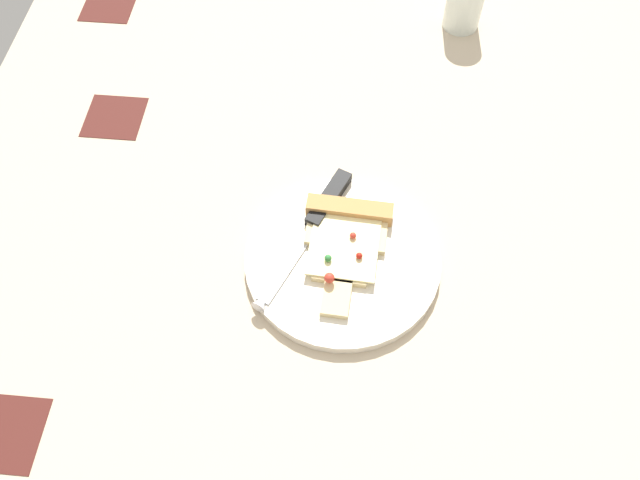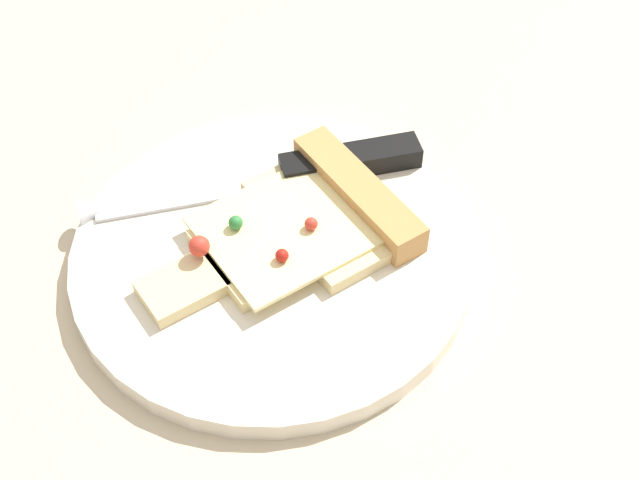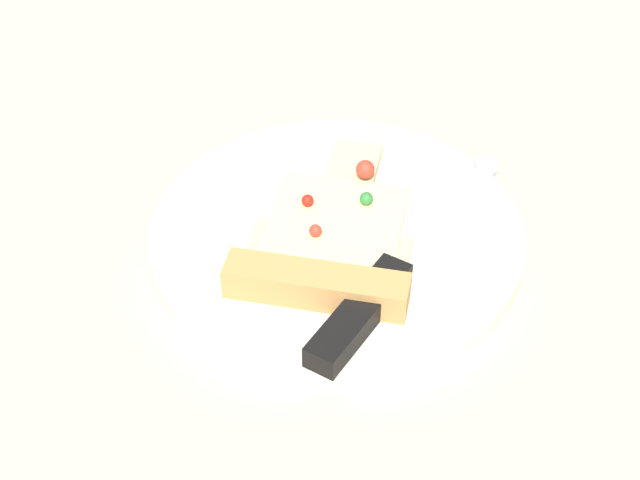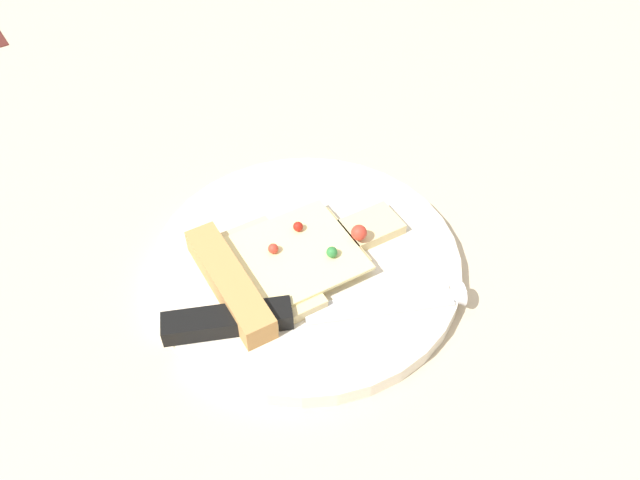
# 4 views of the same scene
# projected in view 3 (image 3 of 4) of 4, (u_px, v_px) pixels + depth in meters

# --- Properties ---
(ground_plane) EXTENTS (1.27, 1.27, 0.03)m
(ground_plane) POSITION_uv_depth(u_px,v_px,m) (292.00, 227.00, 0.73)
(ground_plane) COLOR #C6B293
(ground_plane) RESTS_ON ground
(plate) EXTENTS (0.26, 0.26, 0.02)m
(plate) POSITION_uv_depth(u_px,v_px,m) (337.00, 236.00, 0.69)
(plate) COLOR silver
(plate) RESTS_ON ground_plane
(pizza_slice) EXTENTS (0.12, 0.18, 0.03)m
(pizza_slice) POSITION_uv_depth(u_px,v_px,m) (330.00, 244.00, 0.66)
(pizza_slice) COLOR beige
(pizza_slice) RESTS_ON plate
(knife) EXTENTS (0.12, 0.23, 0.02)m
(knife) POSITION_uv_depth(u_px,v_px,m) (395.00, 273.00, 0.64)
(knife) COLOR silver
(knife) RESTS_ON plate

